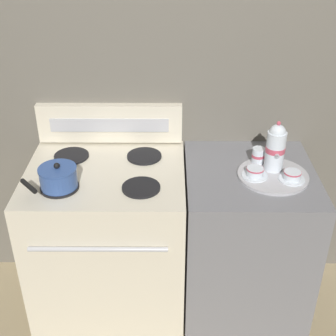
# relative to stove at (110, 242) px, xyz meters

# --- Properties ---
(ground_plane) EXTENTS (6.00, 6.00, 0.00)m
(ground_plane) POSITION_rel_stove_xyz_m (0.33, 0.00, -0.45)
(ground_plane) COLOR tan
(wall_back) EXTENTS (6.00, 0.05, 2.20)m
(wall_back) POSITION_rel_stove_xyz_m (0.33, 0.36, 0.65)
(wall_back) COLOR #666056
(wall_back) RESTS_ON ground
(stove) EXTENTS (0.79, 0.70, 0.91)m
(stove) POSITION_rel_stove_xyz_m (0.00, 0.00, 0.00)
(stove) COLOR beige
(stove) RESTS_ON ground
(control_panel) EXTENTS (0.78, 0.05, 0.21)m
(control_panel) POSITION_rel_stove_xyz_m (-0.00, 0.31, 0.57)
(control_panel) COLOR beige
(control_panel) RESTS_ON stove
(side_counter) EXTENTS (0.64, 0.67, 0.90)m
(side_counter) POSITION_rel_stove_xyz_m (0.73, 0.00, -0.00)
(side_counter) COLOR slate
(side_counter) RESTS_ON ground
(saucepan) EXTENTS (0.25, 0.24, 0.12)m
(saucepan) POSITION_rel_stove_xyz_m (-0.19, -0.15, 0.51)
(saucepan) COLOR #335193
(saucepan) RESTS_ON stove
(serving_tray) EXTENTS (0.34, 0.34, 0.01)m
(serving_tray) POSITION_rel_stove_xyz_m (0.83, -0.04, 0.45)
(serving_tray) COLOR #B2B2B7
(serving_tray) RESTS_ON side_counter
(teapot) EXTENTS (0.10, 0.15, 0.26)m
(teapot) POSITION_rel_stove_xyz_m (0.83, 0.01, 0.58)
(teapot) COLOR silver
(teapot) RESTS_ON serving_tray
(teacup_left) EXTENTS (0.13, 0.13, 0.04)m
(teacup_left) POSITION_rel_stove_xyz_m (0.73, -0.06, 0.48)
(teacup_left) COLOR silver
(teacup_left) RESTS_ON serving_tray
(teacup_right) EXTENTS (0.13, 0.13, 0.04)m
(teacup_right) POSITION_rel_stove_xyz_m (0.90, -0.09, 0.48)
(teacup_right) COLOR silver
(teacup_right) RESTS_ON serving_tray
(creamer_jug) EXTENTS (0.06, 0.06, 0.08)m
(creamer_jug) POSITION_rel_stove_xyz_m (0.77, 0.07, 0.50)
(creamer_jug) COLOR silver
(creamer_jug) RESTS_ON serving_tray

